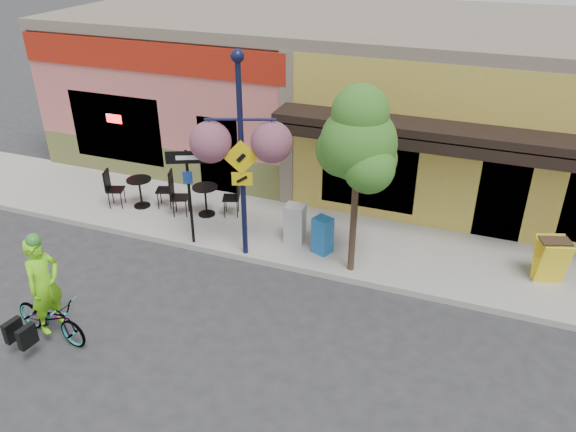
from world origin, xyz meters
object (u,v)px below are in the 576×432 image
object	(u,v)px
cyclist_rider	(47,296)
lamp_post	(242,160)
bicycle	(51,317)
building	(363,91)
one_way_sign	(190,198)
newspaper_box_grey	(295,224)
street_tree	(356,183)
newspaper_box_blue	(322,235)

from	to	relation	value
cyclist_rider	lamp_post	bearing A→B (deg)	-22.86
bicycle	building	bearing A→B (deg)	-9.55
cyclist_rider	one_way_sign	bearing A→B (deg)	-5.22
building	newspaper_box_grey	bearing A→B (deg)	-90.71
cyclist_rider	bicycle	bearing A→B (deg)	97.33
newspaper_box_grey	street_tree	size ratio (longest dim) A/B	0.23
newspaper_box_blue	newspaper_box_grey	distance (m)	0.79
cyclist_rider	newspaper_box_grey	distance (m)	5.63
street_tree	building	bearing A→B (deg)	102.63
building	cyclist_rider	distance (m)	11.19
building	one_way_sign	bearing A→B (deg)	-108.84
bicycle	newspaper_box_blue	distance (m)	5.93
lamp_post	street_tree	distance (m)	2.48
lamp_post	newspaper_box_grey	size ratio (longest dim) A/B	4.82
newspaper_box_blue	street_tree	xyz separation A→B (m)	(0.81, -0.46, 1.66)
newspaper_box_blue	street_tree	size ratio (longest dim) A/B	0.21
newspaper_box_grey	one_way_sign	bearing A→B (deg)	-162.04
bicycle	one_way_sign	size ratio (longest dim) A/B	0.73
building	newspaper_box_blue	distance (m)	6.45
building	lamp_post	xyz separation A→B (m)	(-0.97, -6.85, 0.23)
bicycle	newspaper_box_grey	size ratio (longest dim) A/B	1.77
one_way_sign	street_tree	world-z (taller)	street_tree
newspaper_box_grey	cyclist_rider	bearing A→B (deg)	-126.92
building	street_tree	distance (m)	6.82
building	newspaper_box_grey	world-z (taller)	building
lamp_post	street_tree	world-z (taller)	lamp_post
building	bicycle	size ratio (longest dim) A/B	10.63
building	one_way_sign	size ratio (longest dim) A/B	7.74
bicycle	lamp_post	bearing A→B (deg)	-23.42
one_way_sign	newspaper_box_blue	size ratio (longest dim) A/B	2.65
building	newspaper_box_grey	size ratio (longest dim) A/B	18.84
lamp_post	street_tree	bearing A→B (deg)	-15.64
one_way_sign	street_tree	xyz separation A→B (m)	(3.83, 0.20, 0.92)
newspaper_box_blue	newspaper_box_grey	world-z (taller)	newspaper_box_grey
bicycle	street_tree	xyz separation A→B (m)	(4.72, 4.00, 1.80)
newspaper_box_blue	bicycle	bearing A→B (deg)	-109.55
newspaper_box_blue	newspaper_box_grey	size ratio (longest dim) A/B	0.92
one_way_sign	newspaper_box_blue	world-z (taller)	one_way_sign
lamp_post	one_way_sign	xyz separation A→B (m)	(-1.37, -0.00, -1.15)
lamp_post	newspaper_box_grey	xyz separation A→B (m)	(0.90, 0.88, -1.85)
street_tree	newspaper_box_grey	bearing A→B (deg)	156.33
bicycle	cyclist_rider	size ratio (longest dim) A/B	0.90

